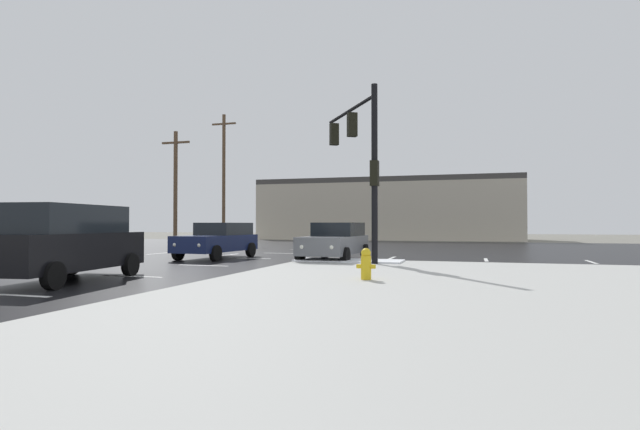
{
  "coord_description": "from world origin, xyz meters",
  "views": [
    {
      "loc": [
        9.41,
        -22.42,
        1.54
      ],
      "look_at": [
        -0.16,
        9.4,
        2.14
      ],
      "focal_mm": 28.27,
      "sensor_mm": 36.0,
      "label": 1
    }
  ],
  "objects_px": {
    "fire_hydrant": "(366,264)",
    "utility_pole_distant": "(224,176)",
    "sedan_navy": "(218,239)",
    "utility_pole_far": "(175,186)",
    "traffic_signal_mast": "(361,150)",
    "suv_black": "(64,241)",
    "sedan_grey": "(335,241)"
  },
  "relations": [
    {
      "from": "fire_hydrant",
      "to": "utility_pole_distant",
      "type": "relative_size",
      "value": 0.07
    },
    {
      "from": "sedan_navy",
      "to": "utility_pole_far",
      "type": "relative_size",
      "value": 0.56
    },
    {
      "from": "traffic_signal_mast",
      "to": "sedan_navy",
      "type": "relative_size",
      "value": 1.38
    },
    {
      "from": "traffic_signal_mast",
      "to": "suv_black",
      "type": "xyz_separation_m",
      "value": [
        -6.36,
        -7.88,
        -3.27
      ]
    },
    {
      "from": "sedan_navy",
      "to": "sedan_grey",
      "type": "distance_m",
      "value": 5.45
    },
    {
      "from": "utility_pole_far",
      "to": "traffic_signal_mast",
      "type": "bearing_deg",
      "value": -37.95
    },
    {
      "from": "sedan_navy",
      "to": "suv_black",
      "type": "bearing_deg",
      "value": 5.37
    },
    {
      "from": "sedan_grey",
      "to": "sedan_navy",
      "type": "bearing_deg",
      "value": -90.61
    },
    {
      "from": "suv_black",
      "to": "utility_pole_distant",
      "type": "distance_m",
      "value": 29.82
    },
    {
      "from": "fire_hydrant",
      "to": "suv_black",
      "type": "relative_size",
      "value": 0.16
    },
    {
      "from": "traffic_signal_mast",
      "to": "fire_hydrant",
      "type": "height_order",
      "value": "traffic_signal_mast"
    },
    {
      "from": "sedan_navy",
      "to": "traffic_signal_mast",
      "type": "bearing_deg",
      "value": 81.1
    },
    {
      "from": "traffic_signal_mast",
      "to": "sedan_grey",
      "type": "relative_size",
      "value": 1.39
    },
    {
      "from": "traffic_signal_mast",
      "to": "fire_hydrant",
      "type": "bearing_deg",
      "value": 159.64
    },
    {
      "from": "traffic_signal_mast",
      "to": "utility_pole_far",
      "type": "distance_m",
      "value": 20.52
    },
    {
      "from": "suv_black",
      "to": "utility_pole_far",
      "type": "bearing_deg",
      "value": 18.8
    },
    {
      "from": "fire_hydrant",
      "to": "sedan_navy",
      "type": "distance_m",
      "value": 11.23
    },
    {
      "from": "utility_pole_far",
      "to": "utility_pole_distant",
      "type": "height_order",
      "value": "utility_pole_distant"
    },
    {
      "from": "suv_black",
      "to": "sedan_grey",
      "type": "relative_size",
      "value": 1.09
    },
    {
      "from": "fire_hydrant",
      "to": "traffic_signal_mast",
      "type": "bearing_deg",
      "value": 103.31
    },
    {
      "from": "fire_hydrant",
      "to": "suv_black",
      "type": "bearing_deg",
      "value": -168.01
    },
    {
      "from": "suv_black",
      "to": "fire_hydrant",
      "type": "bearing_deg",
      "value": -84.8
    },
    {
      "from": "traffic_signal_mast",
      "to": "fire_hydrant",
      "type": "xyz_separation_m",
      "value": [
        1.47,
        -6.22,
        -3.83
      ]
    },
    {
      "from": "sedan_navy",
      "to": "suv_black",
      "type": "relative_size",
      "value": 0.92
    },
    {
      "from": "sedan_navy",
      "to": "utility_pole_distant",
      "type": "xyz_separation_m",
      "value": [
        -9.41,
        18.49,
        4.82
      ]
    },
    {
      "from": "sedan_navy",
      "to": "utility_pole_far",
      "type": "bearing_deg",
      "value": -137.01
    },
    {
      "from": "sedan_navy",
      "to": "utility_pole_distant",
      "type": "relative_size",
      "value": 0.42
    },
    {
      "from": "sedan_navy",
      "to": "suv_black",
      "type": "xyz_separation_m",
      "value": [
        0.39,
        -9.3,
        0.24
      ]
    },
    {
      "from": "suv_black",
      "to": "utility_pole_far",
      "type": "distance_m",
      "value": 22.95
    },
    {
      "from": "fire_hydrant",
      "to": "utility_pole_far",
      "type": "distance_m",
      "value": 26.09
    },
    {
      "from": "suv_black",
      "to": "sedan_grey",
      "type": "bearing_deg",
      "value": -35.87
    },
    {
      "from": "sedan_navy",
      "to": "utility_pole_far",
      "type": "xyz_separation_m",
      "value": [
        -9.42,
        11.2,
        3.44
      ]
    }
  ]
}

